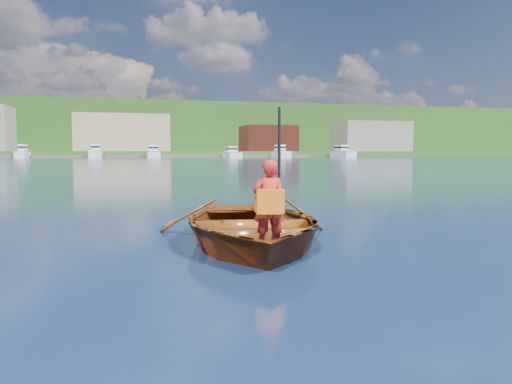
# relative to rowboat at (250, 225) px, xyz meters

# --- Properties ---
(ground) EXTENTS (600.00, 600.00, 0.00)m
(ground) POSITION_rel_rowboat_xyz_m (0.68, 0.17, -0.26)
(ground) COLOR #112747
(ground) RESTS_ON ground
(rowboat) EXTENTS (3.35, 4.33, 0.82)m
(rowboat) POSITION_rel_rowboat_xyz_m (0.00, 0.00, 0.00)
(rowboat) COLOR brown
(rowboat) RESTS_ON ground
(child_paddler) EXTENTS (0.44, 0.37, 1.77)m
(child_paddler) POSITION_rel_rowboat_xyz_m (0.03, -0.91, 0.40)
(child_paddler) COLOR red
(child_paddler) RESTS_ON ground
(shoreline) EXTENTS (400.00, 140.00, 22.00)m
(shoreline) POSITION_rel_rowboat_xyz_m (0.68, 236.78, 10.06)
(shoreline) COLOR #415726
(shoreline) RESTS_ON ground
(dock) EXTENTS (159.90, 14.83, 0.80)m
(dock) POSITION_rel_rowboat_xyz_m (-3.22, 148.17, 0.14)
(dock) COLOR brown
(dock) RESTS_ON ground
(waterfront_buildings) EXTENTS (202.00, 16.00, 14.00)m
(waterfront_buildings) POSITION_rel_rowboat_xyz_m (-7.05, 165.17, 7.48)
(waterfront_buildings) COLOR brown
(waterfront_buildings) RESTS_ON ground
(marina_yachts) EXTENTS (141.58, 13.60, 4.27)m
(marina_yachts) POSITION_rel_rowboat_xyz_m (4.22, 143.49, 1.13)
(marina_yachts) COLOR white
(marina_yachts) RESTS_ON ground
(hillside_trees) EXTENTS (294.66, 86.13, 23.87)m
(hillside_trees) POSITION_rel_rowboat_xyz_m (-37.38, 231.86, 16.56)
(hillside_trees) COLOR #382314
(hillside_trees) RESTS_ON ground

